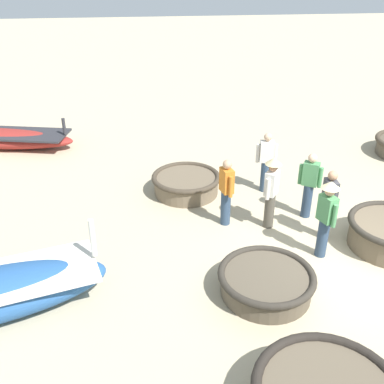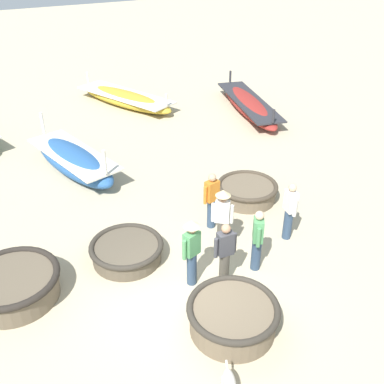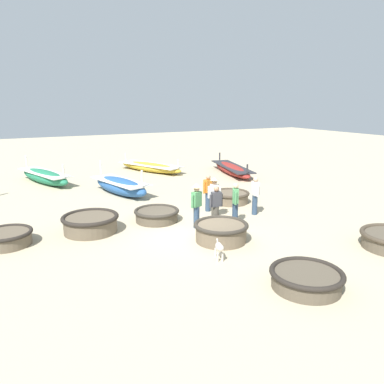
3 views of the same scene
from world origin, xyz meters
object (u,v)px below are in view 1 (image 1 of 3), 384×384
fisherman_with_hat (266,161)px  fisherman_by_coracle (326,214)px  coracle_upturned (266,282)px  fisherman_standing_left (226,191)px  fisherman_crouching (328,203)px  fisherman_hauling (271,188)px  fisherman_standing_right (309,184)px  coracle_nearest (186,183)px

fisherman_with_hat → fisherman_by_coracle: (-2.89, -0.39, 0.12)m
coracle_upturned → fisherman_standing_left: (2.42, 0.28, 0.58)m
fisherman_crouching → fisherman_hauling: 1.21m
fisherman_standing_left → fisherman_with_hat: bearing=-41.5°
fisherman_standing_right → fisherman_by_coracle: size_ratio=0.94×
coracle_nearest → fisherman_standing_left: 1.81m
fisherman_with_hat → fisherman_standing_left: 1.95m
coracle_upturned → fisherman_crouching: 2.44m
fisherman_with_hat → fisherman_hauling: (-1.70, 0.36, 0.12)m
coracle_nearest → fisherman_crouching: bearing=-131.1°
coracle_nearest → coracle_upturned: (-4.00, -0.99, -0.02)m
fisherman_with_hat → fisherman_hauling: 1.74m
fisherman_standing_right → fisherman_hauling: fisherman_hauling is taller
fisherman_with_hat → fisherman_hauling: size_ratio=0.94×
coracle_upturned → fisherman_standing_right: 3.06m
coracle_nearest → fisherman_crouching: size_ratio=1.11×
fisherman_standing_right → fisherman_hauling: bearing=108.8°
coracle_upturned → fisherman_standing_left: size_ratio=1.11×
coracle_nearest → coracle_upturned: coracle_nearest is taller
coracle_upturned → fisherman_standing_right: fisherman_standing_right is taller
fisherman_standing_left → coracle_upturned: bearing=-173.5°
fisherman_hauling → fisherman_by_coracle: 1.41m
coracle_nearest → fisherman_crouching: fisherman_crouching is taller
fisherman_standing_left → fisherman_crouching: bearing=-111.7°
fisherman_standing_right → fisherman_standing_left: size_ratio=1.00×
fisherman_crouching → fisherman_hauling: size_ratio=0.94×
fisherman_crouching → fisherman_standing_left: size_ratio=1.00×
coracle_nearest → fisherman_hauling: (-1.81, -1.65, 0.68)m
coracle_nearest → fisherman_with_hat: 2.09m
coracle_nearest → fisherman_by_coracle: bearing=-141.4°
coracle_nearest → fisherman_crouching: (-2.37, -2.72, 0.56)m
fisherman_with_hat → fisherman_crouching: 2.37m
fisherman_hauling → coracle_upturned: bearing=163.2°
coracle_nearest → fisherman_hauling: 2.54m
fisherman_with_hat → fisherman_standing_left: same height
fisherman_standing_right → fisherman_with_hat: bearing=24.5°
fisherman_standing_left → fisherman_by_coracle: bearing=-130.3°
fisherman_standing_right → fisherman_standing_left: 1.92m
coracle_upturned → fisherman_hauling: bearing=-16.8°
coracle_upturned → fisherman_crouching: fisherman_crouching is taller
coracle_upturned → fisherman_standing_right: bearing=-33.1°
fisherman_crouching → coracle_nearest: bearing=48.9°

